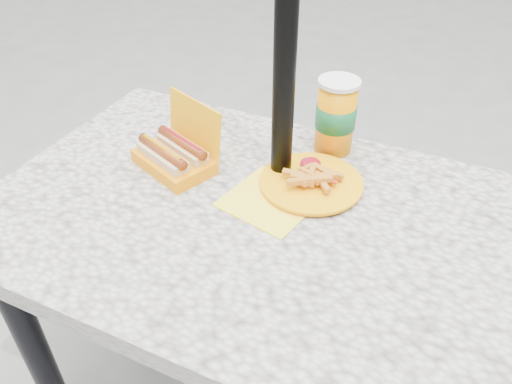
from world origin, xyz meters
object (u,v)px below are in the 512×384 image
at_px(umbrella_pole, 286,32).
at_px(fries_plate, 308,183).
at_px(hotdog_box, 175,155).
at_px(soda_cup, 336,116).

relative_size(umbrella_pole, fries_plate, 6.81).
height_order(hotdog_box, soda_cup, soda_cup).
bearing_deg(hotdog_box, umbrella_pole, 40.77).
bearing_deg(soda_cup, hotdog_box, -143.25).
distance_m(umbrella_pole, fries_plate, 0.35).
xyz_separation_m(umbrella_pole, fries_plate, (0.08, -0.03, -0.34)).
xyz_separation_m(hotdog_box, fries_plate, (0.33, 0.06, -0.02)).
xyz_separation_m(umbrella_pole, soda_cup, (0.08, 0.16, -0.25)).
height_order(umbrella_pole, fries_plate, umbrella_pole).
bearing_deg(hotdog_box, fries_plate, 31.85).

